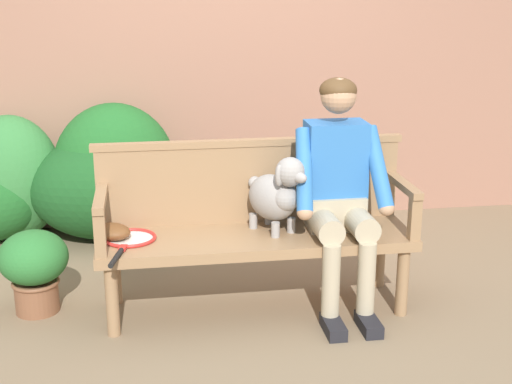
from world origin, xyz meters
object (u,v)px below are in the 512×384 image
Objects in this scene: dog_on_bench at (277,194)px; baseball_glove at (112,232)px; garden_bench at (256,244)px; potted_plant at (34,265)px; tennis_racket at (129,240)px; person_seated at (339,186)px.

baseball_glove is (-0.93, 0.02, -0.19)m from dog_on_bench.
garden_bench is 8.10× the size of baseball_glove.
garden_bench is at bearing -7.14° from potted_plant.
potted_plant is at bearing 174.21° from dog_on_bench.
baseball_glove is 0.52m from potted_plant.
tennis_racket is 1.19× the size of potted_plant.
dog_on_bench is 0.94m from baseball_glove.
tennis_racket is at bearing -16.77° from potted_plant.
person_seated is 0.35m from dog_on_bench.
person_seated is 2.72× the size of potted_plant.
person_seated reaches higher than potted_plant.
garden_bench is 0.31m from dog_on_bench.
dog_on_bench reaches higher than potted_plant.
person_seated is 2.89× the size of dog_on_bench.
dog_on_bench is 1.45m from potted_plant.
garden_bench is 0.57m from person_seated.
garden_bench is 0.71m from tennis_racket.
potted_plant is (-1.73, 0.17, -0.45)m from person_seated.
baseball_glove is 0.45× the size of potted_plant.
tennis_racket is at bearing 179.54° from person_seated.
baseball_glove reaches higher than garden_bench.
person_seated reaches higher than dog_on_bench.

